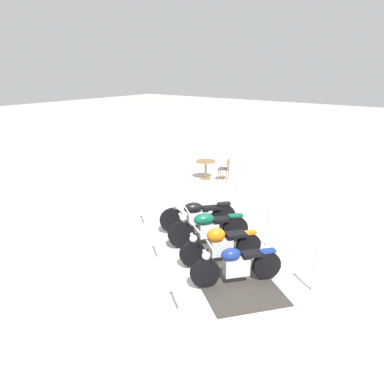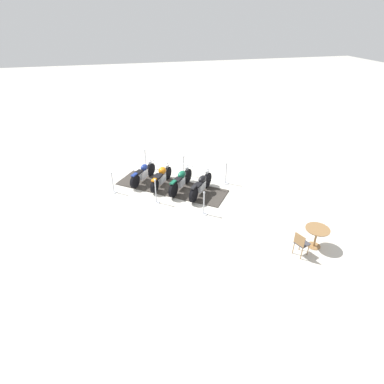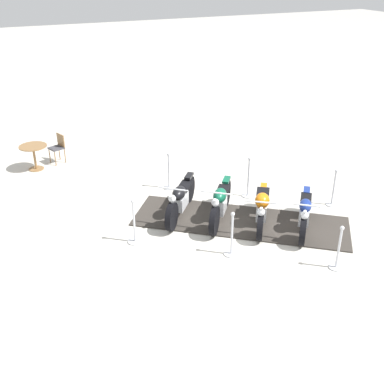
{
  "view_description": "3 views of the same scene",
  "coord_description": "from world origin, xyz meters",
  "px_view_note": "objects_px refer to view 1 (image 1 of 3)",
  "views": [
    {
      "loc": [
        5.0,
        -7.44,
        4.55
      ],
      "look_at": [
        -1.33,
        0.81,
        1.15
      ],
      "focal_mm": 36.67,
      "sensor_mm": 36.0,
      "label": 1
    },
    {
      "loc": [
        2.15,
        12.7,
        7.25
      ],
      "look_at": [
        -0.58,
        1.72,
        0.65
      ],
      "focal_mm": 29.35,
      "sensor_mm": 36.0,
      "label": 2
    },
    {
      "loc": [
        -5.16,
        -8.59,
        5.81
      ],
      "look_at": [
        -0.89,
        0.9,
        0.59
      ],
      "focal_mm": 43.88,
      "sensor_mm": 36.0,
      "label": 3
    }
  ],
  "objects_px": {
    "stanchion_left_front": "(236,206)",
    "cafe_chair_near_table": "(225,168)",
    "stanchion_right_mid": "(158,247)",
    "cafe_table": "(206,165)",
    "stanchion_right_front": "(144,215)",
    "stanchion_left_mid": "(267,233)",
    "motorcycle_navy": "(235,265)",
    "stanchion_right_rear": "(179,297)",
    "motorcycle_forest": "(208,227)",
    "stanchion_left_rear": "(313,276)",
    "motorcycle_copper": "(220,244)",
    "motorcycle_black": "(197,215)"
  },
  "relations": [
    {
      "from": "stanchion_left_front",
      "to": "cafe_chair_near_table",
      "type": "relative_size",
      "value": 1.18
    },
    {
      "from": "stanchion_right_mid",
      "to": "cafe_table",
      "type": "relative_size",
      "value": 1.28
    },
    {
      "from": "stanchion_right_front",
      "to": "cafe_table",
      "type": "bearing_deg",
      "value": 106.08
    },
    {
      "from": "stanchion_right_mid",
      "to": "stanchion_left_mid",
      "type": "bearing_deg",
      "value": 52.63
    },
    {
      "from": "cafe_chair_near_table",
      "to": "stanchion_right_mid",
      "type": "bearing_deg",
      "value": 89.79
    },
    {
      "from": "stanchion_left_mid",
      "to": "cafe_table",
      "type": "bearing_deg",
      "value": 139.68
    },
    {
      "from": "motorcycle_navy",
      "to": "stanchion_right_rear",
      "type": "bearing_deg",
      "value": 28.19
    },
    {
      "from": "cafe_chair_near_table",
      "to": "cafe_table",
      "type": "bearing_deg",
      "value": -0.0
    },
    {
      "from": "motorcycle_forest",
      "to": "stanchion_left_front",
      "type": "bearing_deg",
      "value": -129.55
    },
    {
      "from": "motorcycle_navy",
      "to": "cafe_chair_near_table",
      "type": "xyz_separation_m",
      "value": [
        -4.52,
        6.58,
        0.07
      ]
    },
    {
      "from": "motorcycle_navy",
      "to": "cafe_chair_near_table",
      "type": "relative_size",
      "value": 1.86
    },
    {
      "from": "stanchion_left_front",
      "to": "stanchion_left_rear",
      "type": "relative_size",
      "value": 1.04
    },
    {
      "from": "motorcycle_copper",
      "to": "stanchion_left_rear",
      "type": "height_order",
      "value": "stanchion_left_rear"
    },
    {
      "from": "motorcycle_black",
      "to": "motorcycle_navy",
      "type": "height_order",
      "value": "motorcycle_black"
    },
    {
      "from": "stanchion_right_mid",
      "to": "stanchion_right_front",
      "type": "bearing_deg",
      "value": 142.63
    },
    {
      "from": "cafe_chair_near_table",
      "to": "motorcycle_forest",
      "type": "bearing_deg",
      "value": 98.37
    },
    {
      "from": "stanchion_left_rear",
      "to": "cafe_table",
      "type": "distance_m",
      "value": 8.75
    },
    {
      "from": "stanchion_left_mid",
      "to": "stanchion_right_mid",
      "type": "bearing_deg",
      "value": -127.37
    },
    {
      "from": "motorcycle_forest",
      "to": "cafe_chair_near_table",
      "type": "relative_size",
      "value": 1.98
    },
    {
      "from": "stanchion_right_mid",
      "to": "stanchion_right_rear",
      "type": "relative_size",
      "value": 1.04
    },
    {
      "from": "stanchion_left_mid",
      "to": "stanchion_right_front",
      "type": "xyz_separation_m",
      "value": [
        -3.49,
        -0.94,
        -0.06
      ]
    },
    {
      "from": "motorcycle_black",
      "to": "motorcycle_copper",
      "type": "relative_size",
      "value": 1.01
    },
    {
      "from": "stanchion_right_front",
      "to": "cafe_chair_near_table",
      "type": "relative_size",
      "value": 1.21
    },
    {
      "from": "motorcycle_navy",
      "to": "cafe_table",
      "type": "height_order",
      "value": "motorcycle_navy"
    },
    {
      "from": "stanchion_left_front",
      "to": "stanchion_right_front",
      "type": "relative_size",
      "value": 0.98
    },
    {
      "from": "stanchion_left_rear",
      "to": "stanchion_right_rear",
      "type": "relative_size",
      "value": 1.01
    },
    {
      "from": "motorcycle_navy",
      "to": "motorcycle_copper",
      "type": "bearing_deg",
      "value": -88.43
    },
    {
      "from": "motorcycle_copper",
      "to": "stanchion_left_mid",
      "type": "distance_m",
      "value": 1.55
    },
    {
      "from": "stanchion_right_mid",
      "to": "cafe_table",
      "type": "height_order",
      "value": "stanchion_right_mid"
    },
    {
      "from": "cafe_table",
      "to": "stanchion_left_rear",
      "type": "bearing_deg",
      "value": -39.58
    },
    {
      "from": "motorcycle_copper",
      "to": "cafe_chair_near_table",
      "type": "distance_m",
      "value": 7.05
    },
    {
      "from": "motorcycle_copper",
      "to": "stanchion_left_mid",
      "type": "height_order",
      "value": "stanchion_left_mid"
    },
    {
      "from": "motorcycle_black",
      "to": "motorcycle_forest",
      "type": "bearing_deg",
      "value": 91.9
    },
    {
      "from": "motorcycle_black",
      "to": "motorcycle_forest",
      "type": "height_order",
      "value": "motorcycle_forest"
    },
    {
      "from": "stanchion_left_front",
      "to": "stanchion_right_rear",
      "type": "bearing_deg",
      "value": -70.35
    },
    {
      "from": "stanchion_left_mid",
      "to": "stanchion_left_front",
      "type": "bearing_deg",
      "value": 142.63
    },
    {
      "from": "stanchion_left_front",
      "to": "stanchion_right_front",
      "type": "distance_m",
      "value": 2.87
    },
    {
      "from": "motorcycle_navy",
      "to": "stanchion_right_front",
      "type": "distance_m",
      "value": 3.97
    },
    {
      "from": "motorcycle_forest",
      "to": "stanchion_right_mid",
      "type": "distance_m",
      "value": 1.5
    },
    {
      "from": "stanchion_right_mid",
      "to": "stanchion_right_rear",
      "type": "xyz_separation_m",
      "value": [
        1.76,
        -1.34,
        0.01
      ]
    },
    {
      "from": "cafe_table",
      "to": "motorcycle_copper",
      "type": "bearing_deg",
      "value": -51.73
    },
    {
      "from": "stanchion_right_front",
      "to": "cafe_chair_near_table",
      "type": "xyz_separation_m",
      "value": [
        -0.72,
        5.45,
        0.2
      ]
    },
    {
      "from": "motorcycle_navy",
      "to": "stanchion_left_mid",
      "type": "distance_m",
      "value": 2.09
    },
    {
      "from": "motorcycle_copper",
      "to": "cafe_table",
      "type": "relative_size",
      "value": 2.15
    },
    {
      "from": "motorcycle_black",
      "to": "stanchion_right_front",
      "type": "xyz_separation_m",
      "value": [
        -1.42,
        -0.69,
        -0.15
      ]
    },
    {
      "from": "stanchion_left_rear",
      "to": "cafe_chair_near_table",
      "type": "xyz_separation_m",
      "value": [
        -5.97,
        5.85,
        0.18
      ]
    },
    {
      "from": "stanchion_right_rear",
      "to": "cafe_chair_near_table",
      "type": "relative_size",
      "value": 1.13
    },
    {
      "from": "motorcycle_black",
      "to": "stanchion_left_rear",
      "type": "relative_size",
      "value": 1.75
    },
    {
      "from": "stanchion_left_rear",
      "to": "stanchion_right_rear",
      "type": "bearing_deg",
      "value": -127.37
    },
    {
      "from": "motorcycle_black",
      "to": "cafe_table",
      "type": "height_order",
      "value": "motorcycle_black"
    }
  ]
}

